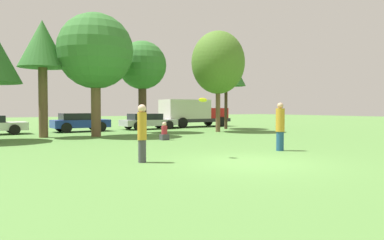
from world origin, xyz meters
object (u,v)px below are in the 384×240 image
Objects in this scene: tree_5 at (218,63)px; bystander_sitting at (164,132)px; tree_6 at (226,67)px; parked_car_silver at (148,121)px; tree_4 at (142,66)px; delivery_truck_red at (192,112)px; person_catcher at (280,126)px; frisbee at (203,100)px; tree_3 at (95,52)px; tree_2 at (42,47)px; parked_car_blue at (79,122)px; person_thrower at (142,132)px.

bystander_sitting is at bearing -151.28° from tree_5.
parked_car_silver is at bearing 148.88° from tree_6.
tree_5 reaches higher than tree_4.
person_catcher is at bearing -112.45° from delivery_truck_red.
tree_3 is at bearing 89.79° from frisbee.
person_catcher is at bearing -77.76° from bystander_sitting.
tree_2 reaches higher than person_catcher.
parked_car_blue is 0.89× the size of parked_car_silver.
tree_5 is at bearing 28.72° from bystander_sitting.
person_catcher is at bearing -90.34° from tree_4.
tree_3 is 1.07× the size of delivery_truck_red.
tree_5 is at bearing -5.08° from tree_3.
bystander_sitting is 0.14× the size of tree_2.
tree_5 is at bearing 49.51° from frisbee.
tree_5 is (10.62, 9.73, 3.85)m from person_thrower.
tree_3 is 3.99m from tree_4.
person_catcher is 12.68m from tree_4.
tree_3 reaches higher than person_catcher.
tree_3 is 6.42m from parked_car_blue.
frisbee reaches higher than person_thrower.
tree_4 reaches higher than frisbee.
tree_4 reaches higher than parked_car_blue.
tree_6 reaches higher than parked_car_silver.
parked_car_blue reaches higher than parked_car_silver.
tree_2 is at bearing -177.74° from tree_6.
tree_4 is at bearing -121.75° from parked_car_silver.
parked_car_silver is (-5.26, 3.18, -4.26)m from tree_6.
delivery_truck_red is at bearing 28.10° from tree_3.
tree_3 reaches higher than delivery_truck_red.
tree_6 is 5.51m from delivery_truck_red.
tree_4 is 5.99m from parked_car_blue.
parked_car_blue is at bearing 162.68° from tree_6.
person_catcher is 0.26× the size of tree_3.
tree_6 reaches higher than delivery_truck_red.
delivery_truck_red is (2.13, 6.39, -3.52)m from tree_5.
person_catcher is 1.99× the size of bystander_sitting.
person_catcher is 12.03m from tree_3.
tree_3 is (2.19, 10.48, 3.98)m from person_thrower.
bystander_sitting is (2.23, 6.50, -1.55)m from frisbee.
parked_car_blue is (-7.95, 5.56, -4.11)m from tree_5.
tree_5 is (4.81, 10.02, 3.84)m from person_catcher.
tree_6 reaches higher than person_catcher.
person_thrower is at bearing -0.00° from person_catcher.
person_catcher is 17.81m from delivery_truck_red.
frisbee is at bearing -90.21° from tree_3.
delivery_truck_red is at bearing 54.52° from person_thrower.
tree_3 reaches higher than bystander_sitting.
tree_2 is at bearing 171.16° from tree_5.
tree_2 reaches higher than tree_4.
frisbee is 13.35m from tree_5.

